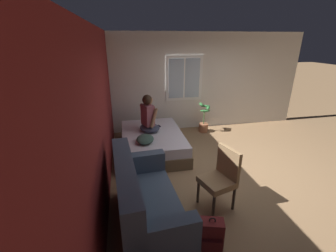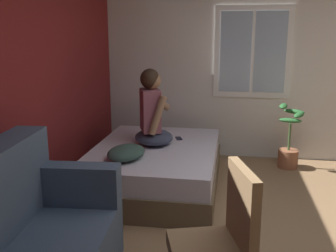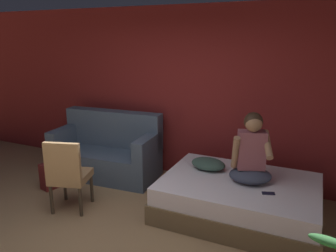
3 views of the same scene
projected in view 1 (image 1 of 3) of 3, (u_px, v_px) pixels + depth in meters
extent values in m
plane|color=#93704C|center=(233.00, 171.00, 4.58)|extent=(40.00, 40.00, 0.00)
cube|color=maroon|center=(98.00, 115.00, 3.63)|extent=(9.98, 0.16, 2.70)
cube|color=silver|center=(197.00, 82.00, 6.44)|extent=(0.16, 6.26, 2.70)
cube|color=white|center=(184.00, 78.00, 6.24)|extent=(0.02, 1.04, 1.24)
cube|color=#9EB2C6|center=(184.00, 79.00, 6.22)|extent=(0.01, 0.88, 1.08)
cube|color=white|center=(184.00, 79.00, 6.22)|extent=(0.01, 0.04, 1.08)
cube|color=brown|center=(152.00, 146.00, 5.33)|extent=(1.96, 1.41, 0.26)
cube|color=silver|center=(152.00, 137.00, 5.24)|extent=(1.90, 1.37, 0.22)
cube|color=#47566B|center=(150.00, 213.00, 3.16)|extent=(1.75, 0.92, 0.44)
cube|color=#47566B|center=(126.00, 185.00, 2.89)|extent=(1.71, 0.37, 0.60)
cube|color=#47566B|center=(163.00, 235.00, 2.34)|extent=(0.24, 0.81, 0.32)
cube|color=#47566B|center=(140.00, 163.00, 3.70)|extent=(0.24, 0.81, 0.32)
cylinder|color=#382D23|center=(198.00, 192.00, 3.62)|extent=(0.04, 0.04, 0.40)
cylinder|color=#382D23|center=(214.00, 207.00, 3.30)|extent=(0.04, 0.04, 0.40)
cylinder|color=#382D23|center=(217.00, 185.00, 3.79)|extent=(0.04, 0.04, 0.40)
cylinder|color=#382D23|center=(234.00, 198.00, 3.47)|extent=(0.04, 0.04, 0.40)
cube|color=#9E7A51|center=(217.00, 182.00, 3.46)|extent=(0.57, 0.57, 0.10)
cube|color=#9E7A51|center=(229.00, 162.00, 3.44)|extent=(0.46, 0.19, 0.48)
ellipsoid|color=#383D51|center=(150.00, 128.00, 5.27)|extent=(0.64, 0.60, 0.16)
cube|color=#8C4C56|center=(148.00, 115.00, 5.14)|extent=(0.38, 0.30, 0.48)
cylinder|color=#936B4C|center=(154.00, 118.00, 5.01)|extent=(0.15, 0.23, 0.44)
cylinder|color=#936B4C|center=(147.00, 109.00, 5.28)|extent=(0.21, 0.38, 0.29)
sphere|color=#936B4C|center=(148.00, 100.00, 5.02)|extent=(0.21, 0.21, 0.21)
ellipsoid|color=black|center=(147.00, 100.00, 5.01)|extent=(0.29, 0.29, 0.23)
cube|color=maroon|center=(211.00, 234.00, 2.84)|extent=(0.26, 0.34, 0.40)
cube|color=maroon|center=(212.00, 247.00, 2.77)|extent=(0.12, 0.24, 0.18)
torus|color=black|center=(212.00, 220.00, 2.77)|extent=(0.04, 0.09, 0.09)
ellipsoid|color=#385147|center=(145.00, 139.00, 4.70)|extent=(0.54, 0.44, 0.14)
cube|color=black|center=(159.00, 126.00, 5.59)|extent=(0.16, 0.11, 0.01)
cylinder|color=#995B3D|center=(203.00, 128.00, 6.48)|extent=(0.26, 0.26, 0.24)
cylinder|color=#426033|center=(204.00, 118.00, 6.37)|extent=(0.03, 0.03, 0.36)
ellipsoid|color=#2D6B33|center=(205.00, 111.00, 6.19)|extent=(0.15, 0.29, 0.06)
ellipsoid|color=#2D6B33|center=(205.00, 106.00, 6.34)|extent=(0.22, 0.29, 0.06)
ellipsoid|color=#2D6B33|center=(201.00, 104.00, 6.22)|extent=(0.29, 0.15, 0.06)
ellipsoid|color=#2D6B33|center=(208.00, 108.00, 6.24)|extent=(0.30, 0.21, 0.06)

